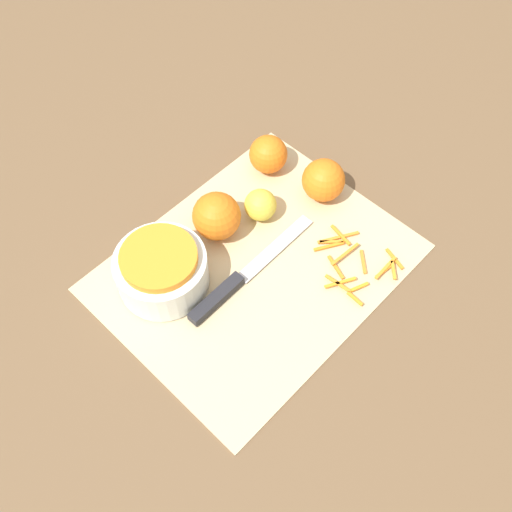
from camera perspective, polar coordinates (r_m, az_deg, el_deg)
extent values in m
plane|color=brown|center=(0.98, 0.00, -1.14)|extent=(4.00, 4.00, 0.00)
cube|color=#CCB284|center=(0.98, 0.00, -1.05)|extent=(0.47, 0.38, 0.01)
cylinder|color=silver|center=(0.94, -8.95, -1.43)|extent=(0.14, 0.14, 0.06)
cylinder|color=orange|center=(0.91, -9.25, -0.22)|extent=(0.12, 0.12, 0.02)
cube|color=#232328|center=(0.93, -3.60, -4.21)|extent=(0.11, 0.02, 0.02)
cube|color=silver|center=(0.99, 1.97, 0.67)|extent=(0.17, 0.02, 0.00)
sphere|color=orange|center=(1.07, 1.17, 9.67)|extent=(0.07, 0.07, 0.07)
sphere|color=orange|center=(0.98, -3.77, 3.82)|extent=(0.08, 0.08, 0.08)
sphere|color=orange|center=(1.04, 6.44, 7.19)|extent=(0.07, 0.07, 0.07)
sphere|color=gold|center=(1.01, 0.43, 4.89)|extent=(0.06, 0.06, 0.06)
cube|color=orange|center=(0.99, 10.17, -0.54)|extent=(0.03, 0.04, 0.00)
cube|color=orange|center=(0.98, 12.96, -1.32)|extent=(0.03, 0.03, 0.00)
cube|color=orange|center=(1.01, 7.84, 1.77)|extent=(0.07, 0.04, 0.00)
cube|color=orange|center=(0.96, 8.04, -2.52)|extent=(0.05, 0.03, 0.00)
cube|color=orange|center=(0.98, 12.25, -1.09)|extent=(0.05, 0.01, 0.00)
cube|color=orange|center=(0.98, 12.09, -1.38)|extent=(0.04, 0.01, 0.00)
cube|color=orange|center=(0.98, 7.61, -1.06)|extent=(0.02, 0.05, 0.00)
cube|color=orange|center=(0.95, 9.41, -4.04)|extent=(0.01, 0.03, 0.00)
cube|color=orange|center=(1.00, 6.97, 0.93)|extent=(0.05, 0.03, 0.00)
cube|color=orange|center=(1.00, 13.06, -0.26)|extent=(0.02, 0.04, 0.00)
cube|color=orange|center=(0.99, 8.48, 0.19)|extent=(0.06, 0.01, 0.00)
cube|color=orange|center=(0.96, 7.81, -2.61)|extent=(0.01, 0.05, 0.00)
cube|color=orange|center=(1.00, 7.20, 1.35)|extent=(0.03, 0.03, 0.00)
cube|color=orange|center=(1.01, 8.06, 1.99)|extent=(0.01, 0.05, 0.00)
cube|color=orange|center=(0.96, 9.82, -2.92)|extent=(0.03, 0.02, 0.00)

